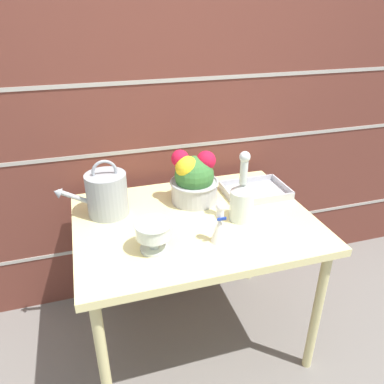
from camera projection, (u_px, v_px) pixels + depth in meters
ground_plane at (194, 333)px, 2.07m from camera, size 12.00×12.00×0.00m
brick_wall at (166, 114)px, 2.01m from camera, size 3.60×0.08×2.20m
patio_table at (195, 232)px, 1.76m from camera, size 1.09×0.83×0.74m
watering_can at (106, 194)px, 1.73m from camera, size 0.33×0.19×0.27m
crystal_pedestal_bowl at (153, 232)px, 1.48m from camera, size 0.15×0.15×0.13m
flower_planter at (194, 179)px, 1.84m from camera, size 0.24×0.24×0.27m
glass_decanter at (242, 198)px, 1.68m from camera, size 0.11×0.11×0.33m
figurine_vase at (220, 226)px, 1.54m from camera, size 0.07×0.07×0.19m
wire_tray at (255, 192)px, 1.96m from camera, size 0.32×0.24×0.04m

